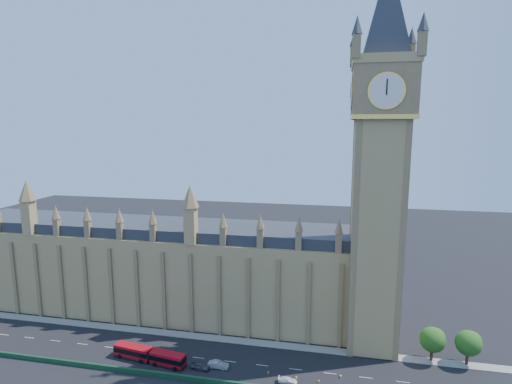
% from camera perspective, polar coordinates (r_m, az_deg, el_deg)
% --- Properties ---
extents(ground, '(400.00, 400.00, 0.00)m').
position_cam_1_polar(ground, '(106.34, -6.02, -22.71)').
color(ground, black).
rests_on(ground, ground).
extents(palace_westminster, '(120.00, 20.00, 28.00)m').
position_cam_1_polar(palace_westminster, '(127.29, -14.09, -10.43)').
color(palace_westminster, tan).
rests_on(palace_westminster, ground).
extents(elizabeth_tower, '(20.59, 20.59, 105.00)m').
position_cam_1_polar(elizabeth_tower, '(100.30, 17.41, 7.90)').
color(elizabeth_tower, tan).
rests_on(elizabeth_tower, ground).
extents(bridge_parapet, '(160.00, 0.60, 1.20)m').
position_cam_1_polar(bridge_parapet, '(98.89, -7.74, -25.07)').
color(bridge_parapet, '#1E4C2D').
rests_on(bridge_parapet, ground).
extents(kerb_north, '(160.00, 3.00, 0.16)m').
position_cam_1_polar(kerb_north, '(114.10, -4.51, -20.23)').
color(kerb_north, gray).
rests_on(kerb_north, ground).
extents(tree_east_near, '(6.00, 6.00, 8.50)m').
position_cam_1_polar(tree_east_near, '(111.21, 24.02, -18.64)').
color(tree_east_near, '#382619').
rests_on(tree_east_near, ground).
extents(tree_east_far, '(6.00, 6.00, 8.50)m').
position_cam_1_polar(tree_east_far, '(113.24, 28.18, -18.43)').
color(tree_east_far, '#382619').
rests_on(tree_east_far, ground).
extents(red_bus, '(19.05, 5.27, 3.21)m').
position_cam_1_polar(red_bus, '(107.46, -15.01, -21.57)').
color(red_bus, '#AC0B17').
rests_on(red_bus, ground).
extents(car_grey, '(4.79, 2.38, 1.57)m').
position_cam_1_polar(car_grey, '(103.02, -7.97, -23.40)').
color(car_grey, '#42464A').
rests_on(car_grey, ground).
extents(car_silver, '(4.99, 1.93, 1.62)m').
position_cam_1_polar(car_silver, '(102.98, -5.41, -23.34)').
color(car_silver, '#94969B').
rests_on(car_silver, ground).
extents(car_white, '(4.32, 1.82, 1.24)m').
position_cam_1_polar(car_white, '(98.26, 4.55, -25.25)').
color(car_white, white).
rests_on(car_white, ground).
extents(cone_a, '(0.47, 0.47, 0.70)m').
position_cam_1_polar(cone_a, '(99.80, 5.80, -24.85)').
color(cone_a, black).
rests_on(cone_a, ground).
extents(cone_b, '(0.55, 0.55, 0.70)m').
position_cam_1_polar(cone_b, '(100.92, 1.77, -24.37)').
color(cone_b, black).
rests_on(cone_b, ground).
extents(cone_c, '(0.46, 0.46, 0.62)m').
position_cam_1_polar(cone_c, '(99.37, 8.94, -25.12)').
color(cone_c, black).
rests_on(cone_c, ground).
extents(cone_d, '(0.52, 0.52, 0.77)m').
position_cam_1_polar(cone_d, '(101.57, 12.00, -24.32)').
color(cone_d, black).
rests_on(cone_d, ground).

